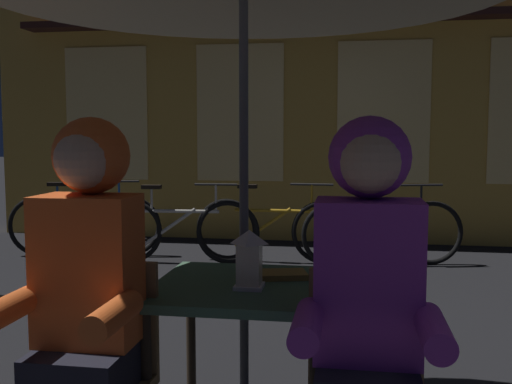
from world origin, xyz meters
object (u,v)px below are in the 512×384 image
Objects in this scene: bicycle_nearest at (84,225)px; bicycle_second at (179,230)px; bicycle_third at (274,229)px; book at (282,275)px; bicycle_fourth at (383,232)px; cafe_table at (244,308)px; person_left_hooded at (85,278)px; lantern at (249,258)px; person_right_hooded at (368,289)px; chair_left at (95,371)px.

bicycle_second is (1.14, -0.20, 0.00)m from bicycle_nearest.
book is at bearing -82.04° from bicycle_third.
bicycle_nearest and bicycle_third have the same top height.
bicycle_nearest is at bearing -179.91° from bicycle_fourth.
bicycle_second reaches higher than cafe_table.
book is (0.62, 0.55, -0.09)m from person_left_hooded.
person_right_hooded is (0.45, -0.35, -0.01)m from lantern.
bicycle_second is 8.40× the size of book.
person_left_hooded is at bearing -106.10° from bicycle_fourth.
bicycle_second is 3.81m from book.
cafe_table is 0.22m from book.
person_right_hooded reaches higher than bicycle_second.
person_left_hooded is at bearing -77.93° from bicycle_second.
person_right_hooded reaches higher than bicycle_fourth.
chair_left is at bearing 176.61° from person_right_hooded.
cafe_table is at bearing 138.43° from person_right_hooded.
bicycle_third is 1.02× the size of bicycle_fourth.
bicycle_nearest is 2.10m from bicycle_third.
person_left_hooded is 0.84× the size of bicycle_nearest.
person_left_hooded reaches higher than bicycle_second.
book is (-0.60, -3.69, 0.41)m from bicycle_fourth.
bicycle_second is at bearing 114.32° from person_right_hooded.
person_right_hooded reaches higher than cafe_table.
person_left_hooded is at bearing -145.75° from lantern.
bicycle_second is at bearing 110.42° from cafe_table.
book is (1.48, -3.48, 0.41)m from bicycle_second.
book is at bearing -66.93° from bicycle_second.
book is at bearing 61.60° from lantern.
lantern is 0.14× the size of bicycle_second.
cafe_table is 0.53× the size of person_right_hooded.
cafe_table is 0.45× the size of bicycle_fourth.
bicycle_third reaches higher than book.
person_right_hooded is at bearing -55.02° from bicycle_nearest.
chair_left reaches higher than bicycle_third.
bicycle_fourth is at bearing 5.55° from bicycle_second.
person_left_hooded reaches higher than lantern.
bicycle_nearest is 8.32× the size of book.
cafe_table is at bearing -101.02° from bicycle_fourth.
chair_left is 1.03m from person_right_hooded.
bicycle_fourth is (1.22, 4.18, -0.14)m from chair_left.
bicycle_fourth is (3.22, 0.01, 0.00)m from bicycle_nearest.
person_right_hooded is at bearing -38.15° from lantern.
bicycle_second is 2.09m from bicycle_fourth.
book is (0.62, 0.49, 0.26)m from chair_left.
chair_left reaches higher than bicycle_fourth.
lantern is 0.62m from person_left_hooded.
lantern is 0.17× the size of person_left_hooded.
cafe_table is 4.55m from bicycle_nearest.
bicycle_third is at bearing -0.01° from bicycle_nearest.
lantern is at bearing -69.50° from bicycle_second.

